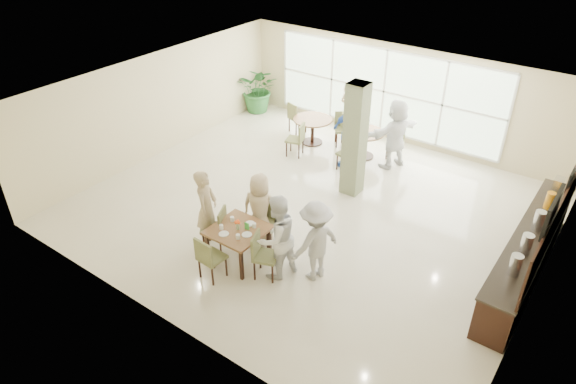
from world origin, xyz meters
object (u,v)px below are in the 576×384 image
Objects in this scene: teen_left at (207,209)px; adult_b at (395,134)px; adult_a at (349,134)px; round_table_right at (364,138)px; round_table_left at (313,124)px; buffet_counter at (530,251)px; teen_standing at (315,241)px; main_table at (238,232)px; teen_far at (260,208)px; potted_plant at (259,89)px; teen_right at (277,237)px; adult_standing at (348,111)px.

adult_b is (1.62, 5.40, 0.07)m from teen_left.
adult_a is 0.99× the size of adult_b.
round_table_left is at bearing -176.23° from round_table_right.
adult_b is at bearing 148.54° from buffet_counter.
round_table_right is 0.64× the size of teen_standing.
round_table_left is 0.64× the size of teen_left.
main_table is 0.79m from teen_far.
potted_plant is 8.36m from teen_standing.
teen_left is (-0.73, -5.40, 0.30)m from round_table_right.
teen_standing is at bearing -143.04° from buffet_counter.
round_table_left is 5.38m from teen_left.
teen_standing is (0.62, 0.38, -0.04)m from teen_right.
round_table_right is 5.46m from teen_left.
buffet_counter is at bearing -4.60° from adult_a.
buffet_counter reaches higher than potted_plant.
round_table_right is 4.68m from teen_far.
buffet_counter is at bearing 140.46° from teen_right.
teen_standing is 5.03m from adult_b.
teen_far is 4.74m from adult_b.
adult_b is at bearing -0.47° from round_table_right.
teen_right is at bearing -79.05° from round_table_right.
round_table_right is at bearing 153.29° from buffet_counter.
teen_left reaches higher than round_table_left.
adult_standing is at bearing -137.12° from teen_standing.
main_table is 0.22× the size of buffet_counter.
teen_left reaches higher than round_table_right.
adult_b reaches higher than teen_right.
round_table_right is at bearing 98.41° from adult_a.
potted_plant reaches higher than main_table.
round_table_right is 0.83m from adult_a.
teen_standing is 1.01× the size of adult_standing.
potted_plant is at bearing -77.30° from adult_b.
adult_standing is (-1.15, 6.25, 0.17)m from main_table.
buffet_counter is 5.35m from teen_far.
adult_standing is at bearing -22.04° from teen_left.
adult_a reaches higher than teen_standing.
adult_standing reaches higher than round_table_left.
teen_left is (3.62, -6.23, 0.11)m from potted_plant.
teen_right is 0.94× the size of adult_b.
buffet_counter is 6.39m from teen_left.
teen_left is (0.90, -5.30, 0.29)m from round_table_left.
round_table_left is 4.88m from teen_far.
round_table_right is 0.70× the size of potted_plant.
teen_right reaches higher than teen_left.
potted_plant reaches higher than round_table_left.
main_table is 5.65m from buffet_counter.
teen_right is (-3.92, -2.86, 0.33)m from buffet_counter.
teen_right is (2.66, -5.25, 0.31)m from round_table_left.
teen_left is 2.42m from teen_standing.
round_table_right is 0.97m from adult_b.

